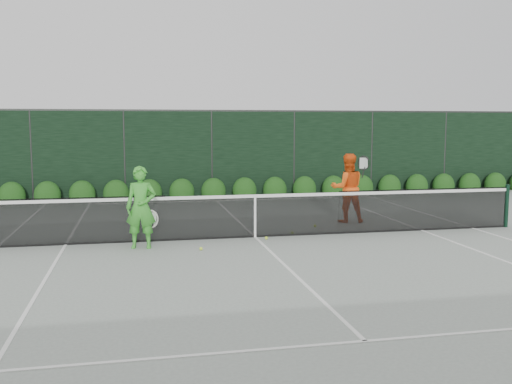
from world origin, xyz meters
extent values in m
plane|color=gray|center=(0.00, 0.00, 0.00)|extent=(80.00, 80.00, 0.00)
cylinder|color=black|center=(6.40, 0.00, 0.54)|extent=(0.10, 0.10, 1.07)
cube|color=black|center=(-4.20, 0.00, 0.51)|extent=(4.40, 0.01, 1.02)
cube|color=black|center=(0.00, 0.00, 0.48)|extent=(4.00, 0.01, 0.96)
cube|color=black|center=(4.20, 0.00, 0.51)|extent=(4.40, 0.01, 1.02)
cube|color=white|center=(0.00, 0.00, 0.94)|extent=(12.80, 0.03, 0.07)
cube|color=black|center=(0.00, 0.00, 0.02)|extent=(12.80, 0.02, 0.04)
cube|color=white|center=(0.00, 0.00, 0.46)|extent=(0.05, 0.03, 0.91)
imported|color=green|center=(-2.53, -0.61, 0.85)|extent=(0.67, 0.49, 1.70)
torus|color=silver|center=(-2.33, -0.51, 0.58)|extent=(0.30, 0.07, 0.30)
cylinder|color=black|center=(-2.33, -0.51, 0.34)|extent=(0.10, 0.03, 0.30)
imported|color=#F65814|center=(2.78, 1.50, 0.90)|extent=(0.95, 0.78, 1.80)
torus|color=black|center=(3.13, 1.30, 1.56)|extent=(0.29, 0.15, 0.30)
cylinder|color=black|center=(3.13, 1.30, 1.32)|extent=(0.10, 0.03, 0.30)
cube|color=white|center=(5.49, 0.00, 0.01)|extent=(0.06, 23.77, 0.01)
cube|color=white|center=(-4.12, 0.00, 0.01)|extent=(0.06, 23.77, 0.01)
cube|color=white|center=(4.12, 0.00, 0.01)|extent=(0.06, 23.77, 0.01)
cube|color=white|center=(0.00, 11.88, 0.01)|extent=(11.03, 0.06, 0.01)
cube|color=white|center=(0.00, 6.40, 0.01)|extent=(8.23, 0.06, 0.01)
cube|color=white|center=(0.00, -6.40, 0.01)|extent=(8.23, 0.06, 0.01)
cube|color=white|center=(0.00, 0.00, 0.01)|extent=(0.06, 12.80, 0.01)
cube|color=black|center=(0.00, 7.50, 1.50)|extent=(32.00, 0.06, 3.00)
cube|color=#262826|center=(0.00, 7.50, 3.03)|extent=(32.00, 0.06, 0.06)
cylinder|color=#262826|center=(-6.00, 7.50, 1.50)|extent=(0.08, 0.08, 3.00)
cylinder|color=#262826|center=(-3.00, 7.50, 1.50)|extent=(0.08, 0.08, 3.00)
cylinder|color=#262826|center=(0.00, 7.50, 1.50)|extent=(0.08, 0.08, 3.00)
cylinder|color=#262826|center=(3.00, 7.50, 1.50)|extent=(0.08, 0.08, 3.00)
cylinder|color=#262826|center=(6.00, 7.50, 1.50)|extent=(0.08, 0.08, 3.00)
cylinder|color=#262826|center=(9.00, 7.50, 1.50)|extent=(0.08, 0.08, 3.00)
ellipsoid|color=#13330E|center=(-6.60, 7.15, 0.23)|extent=(0.86, 0.65, 0.94)
ellipsoid|color=#13330E|center=(-5.50, 7.15, 0.23)|extent=(0.86, 0.65, 0.94)
ellipsoid|color=#13330E|center=(-4.40, 7.15, 0.23)|extent=(0.86, 0.65, 0.94)
ellipsoid|color=#13330E|center=(-3.30, 7.15, 0.23)|extent=(0.86, 0.65, 0.94)
ellipsoid|color=#13330E|center=(-2.20, 7.15, 0.23)|extent=(0.86, 0.65, 0.94)
ellipsoid|color=#13330E|center=(-1.10, 7.15, 0.23)|extent=(0.86, 0.65, 0.94)
ellipsoid|color=#13330E|center=(0.00, 7.15, 0.23)|extent=(0.86, 0.65, 0.94)
ellipsoid|color=#13330E|center=(1.10, 7.15, 0.23)|extent=(0.86, 0.65, 0.94)
ellipsoid|color=#13330E|center=(2.20, 7.15, 0.23)|extent=(0.86, 0.65, 0.94)
ellipsoid|color=#13330E|center=(3.30, 7.15, 0.23)|extent=(0.86, 0.65, 0.94)
ellipsoid|color=#13330E|center=(4.40, 7.15, 0.23)|extent=(0.86, 0.65, 0.94)
ellipsoid|color=#13330E|center=(5.50, 7.15, 0.23)|extent=(0.86, 0.65, 0.94)
ellipsoid|color=#13330E|center=(6.60, 7.15, 0.23)|extent=(0.86, 0.65, 0.94)
ellipsoid|color=#13330E|center=(7.70, 7.15, 0.23)|extent=(0.86, 0.65, 0.94)
ellipsoid|color=#13330E|center=(8.80, 7.15, 0.23)|extent=(0.86, 0.65, 0.94)
ellipsoid|color=#13330E|center=(9.90, 7.15, 0.23)|extent=(0.86, 0.65, 0.94)
ellipsoid|color=#13330E|center=(11.00, 7.15, 0.23)|extent=(0.86, 0.65, 0.94)
sphere|color=#CDF235|center=(1.72, 0.95, 0.03)|extent=(0.07, 0.07, 0.07)
sphere|color=#CDF235|center=(0.93, 0.21, 0.03)|extent=(0.07, 0.07, 0.07)
sphere|color=#CDF235|center=(0.20, -0.30, 0.03)|extent=(0.07, 0.07, 0.07)
sphere|color=#CDF235|center=(-1.35, -1.09, 0.03)|extent=(0.07, 0.07, 0.07)
camera|label=1|loc=(-2.58, -12.46, 2.54)|focal=40.00mm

